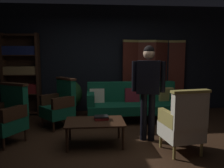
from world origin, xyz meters
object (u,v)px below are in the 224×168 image
Objects in this scene: bookshelf at (21,73)px; velvet_couch at (133,101)px; potted_plant at (70,96)px; standing_figure at (148,84)px; coffee_table at (95,124)px; armchair_wing_right at (60,104)px; book_red_leather at (101,118)px; armchair_gilt_accent at (183,123)px; armchair_wing_left at (8,115)px; folding_screen at (154,75)px; book_black_cloth at (101,117)px.

velvet_couch is at bearing -15.31° from bookshelf.
bookshelf reaches higher than potted_plant.
coffee_table is at bearing -172.41° from standing_figure.
velvet_couch is at bearing 56.97° from coffee_table.
armchair_wing_right is 2.00m from standing_figure.
book_red_leather is at bearing -69.17° from potted_plant.
armchair_gilt_accent reaches higher than velvet_couch.
coffee_table is at bearing -123.03° from velvet_couch.
standing_figure is 2.37m from potted_plant.
coffee_table is at bearing -56.42° from armchair_wing_right.
armchair_gilt_accent is 1.00× the size of armchair_wing_left.
standing_figure is at bearing -107.93° from folding_screen.
velvet_couch is 8.95× the size of book_red_leather.
armchair_gilt_accent is 0.91m from standing_figure.
standing_figure is (2.73, -2.02, -0.05)m from bookshelf.
armchair_gilt_accent is 2.61m from armchair_wing_right.
armchair_wing_right is at bearing -45.17° from bookshelf.
velvet_couch reaches higher than book_red_leather.
folding_screen is 2.23m from standing_figure.
velvet_couch is 1.67m from armchair_wing_right.
armchair_wing_right is 0.81m from potted_plant.
armchair_wing_right is at bearing -100.56° from potted_plant.
potted_plant is at bearing 79.44° from armchair_wing_right.
book_red_leather is at bearing 32.22° from coffee_table.
armchair_gilt_accent is 4.35× the size of book_black_cloth.
potted_plant is at bearing 110.83° from book_red_leather.
armchair_wing_right is 1.31m from book_black_cloth.
coffee_table is 1.96m from potted_plant.
folding_screen is 0.90× the size of velvet_couch.
armchair_wing_left reaches higher than potted_plant.
velvet_couch is 8.86× the size of book_black_cloth.
bookshelf reaches higher than coffee_table.
bookshelf reaches higher than book_red_leather.
armchair_wing_right is (-1.64, -0.33, 0.04)m from velvet_couch.
standing_figure reaches higher than armchair_wing_left.
armchair_wing_left is at bearing -148.00° from folding_screen.
armchair_gilt_accent is 2.98m from armchair_wing_left.
coffee_table is (-1.64, -2.25, -0.61)m from folding_screen.
armchair_wing_left is (-1.52, 0.27, 0.12)m from coffee_table.
armchair_gilt_accent is 0.61× the size of standing_figure.
book_red_leather is (-0.84, -0.05, -0.58)m from standing_figure.
armchair_wing_left is at bearing -82.13° from bookshelf.
book_black_cloth is at bearing -7.03° from armchair_wing_left.
velvet_couch is 1.25× the size of standing_figure.
bookshelf reaches higher than standing_figure.
book_red_leather is (0.83, -1.01, -0.05)m from armchair_wing_right.
folding_screen is 2.29m from potted_plant.
folding_screen reaches higher than armchair_wing_left.
armchair_wing_right reaches higher than book_red_leather.
armchair_gilt_accent reaches higher than book_black_cloth.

